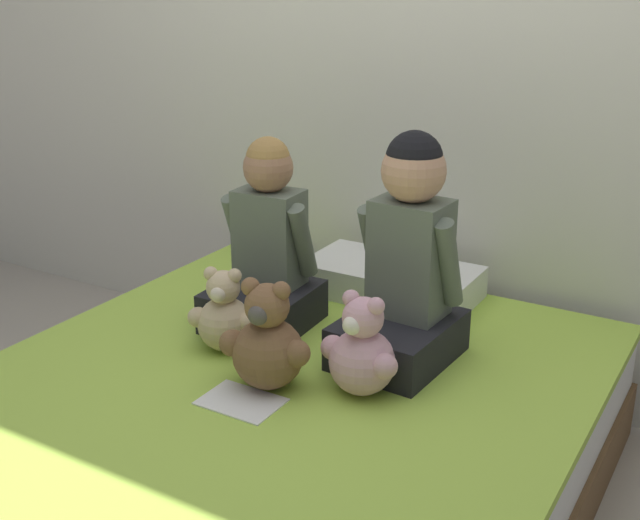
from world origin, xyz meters
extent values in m
plane|color=#B2A899|center=(0.00, 0.00, 0.00)|extent=(14.00, 14.00, 0.00)
cube|color=silver|center=(0.00, 1.05, 1.25)|extent=(8.00, 0.06, 2.50)
cube|color=brown|center=(0.00, 0.00, 0.09)|extent=(1.63, 1.93, 0.19)
cube|color=white|center=(0.00, 0.00, 0.28)|extent=(1.60, 1.89, 0.18)
cube|color=#A8D147|center=(0.00, 0.00, 0.38)|extent=(1.61, 1.91, 0.03)
cube|color=black|center=(-0.24, 0.35, 0.46)|extent=(0.31, 0.33, 0.13)
cube|color=#5B6656|center=(-0.24, 0.39, 0.68)|extent=(0.21, 0.15, 0.30)
sphere|color=#9E7051|center=(-0.24, 0.39, 0.90)|extent=(0.15, 0.15, 0.15)
sphere|color=#A37A42|center=(-0.24, 0.39, 0.93)|extent=(0.14, 0.14, 0.14)
cylinder|color=#5B6656|center=(-0.36, 0.39, 0.69)|extent=(0.06, 0.14, 0.25)
cylinder|color=#5B6656|center=(-0.12, 0.40, 0.69)|extent=(0.06, 0.14, 0.25)
cube|color=black|center=(0.23, 0.35, 0.46)|extent=(0.31, 0.38, 0.13)
cube|color=#5B6656|center=(0.24, 0.40, 0.70)|extent=(0.21, 0.17, 0.34)
sphere|color=tan|center=(0.24, 0.40, 0.95)|extent=(0.18, 0.18, 0.18)
sphere|color=black|center=(0.24, 0.40, 0.98)|extent=(0.16, 0.16, 0.16)
cylinder|color=#5B6656|center=(0.12, 0.41, 0.71)|extent=(0.06, 0.15, 0.28)
cylinder|color=#5B6656|center=(0.36, 0.39, 0.71)|extent=(0.06, 0.15, 0.28)
sphere|color=#D1B78E|center=(-0.24, 0.15, 0.48)|extent=(0.16, 0.16, 0.16)
sphere|color=#D1B78E|center=(-0.24, 0.15, 0.60)|extent=(0.10, 0.10, 0.10)
sphere|color=beige|center=(-0.23, 0.10, 0.59)|extent=(0.05, 0.05, 0.05)
sphere|color=#D1B78E|center=(-0.27, 0.13, 0.64)|extent=(0.04, 0.04, 0.04)
sphere|color=#D1B78E|center=(-0.20, 0.16, 0.64)|extent=(0.04, 0.04, 0.04)
sphere|color=#D1B78E|center=(-0.31, 0.11, 0.50)|extent=(0.06, 0.06, 0.06)
sphere|color=#D1B78E|center=(-0.16, 0.15, 0.50)|extent=(0.06, 0.06, 0.06)
sphere|color=#DBA3B2|center=(0.23, 0.12, 0.49)|extent=(0.18, 0.18, 0.18)
sphere|color=#DBA3B2|center=(0.23, 0.12, 0.62)|extent=(0.11, 0.11, 0.11)
sphere|color=white|center=(0.23, 0.08, 0.61)|extent=(0.05, 0.05, 0.05)
sphere|color=#DBA3B2|center=(0.19, 0.13, 0.66)|extent=(0.05, 0.05, 0.05)
sphere|color=#DBA3B2|center=(0.27, 0.12, 0.66)|extent=(0.05, 0.05, 0.05)
sphere|color=#DBA3B2|center=(0.15, 0.12, 0.51)|extent=(0.07, 0.07, 0.07)
sphere|color=#DBA3B2|center=(0.31, 0.09, 0.51)|extent=(0.07, 0.07, 0.07)
sphere|color=brown|center=(0.00, 0.02, 0.50)|extent=(0.20, 0.20, 0.20)
sphere|color=brown|center=(0.00, 0.02, 0.64)|extent=(0.12, 0.12, 0.12)
sphere|color=#4C4742|center=(0.01, -0.03, 0.63)|extent=(0.05, 0.05, 0.05)
sphere|color=brown|center=(-0.05, 0.01, 0.68)|extent=(0.05, 0.05, 0.05)
sphere|color=brown|center=(0.04, 0.03, 0.68)|extent=(0.05, 0.05, 0.05)
sphere|color=brown|center=(-0.09, -0.01, 0.52)|extent=(0.07, 0.07, 0.07)
sphere|color=brown|center=(0.09, 0.02, 0.52)|extent=(0.07, 0.07, 0.07)
cube|color=white|center=(0.00, 0.78, 0.45)|extent=(0.59, 0.32, 0.11)
cube|color=white|center=(-0.01, -0.09, 0.40)|extent=(0.21, 0.15, 0.00)
camera|label=1|loc=(1.11, -1.57, 1.47)|focal=45.00mm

